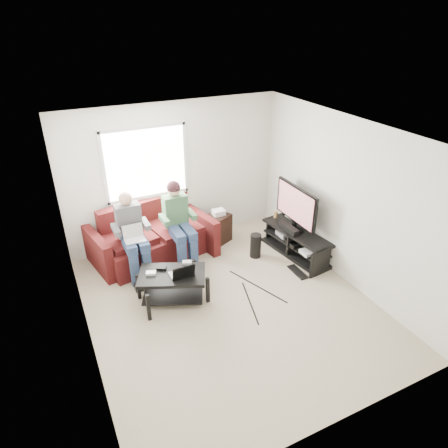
{
  "coord_description": "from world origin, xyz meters",
  "views": [
    {
      "loc": [
        -2.13,
        -4.22,
        3.92
      ],
      "look_at": [
        0.2,
        0.6,
        1.04
      ],
      "focal_mm": 32.0,
      "sensor_mm": 36.0,
      "label": 1
    }
  ],
  "objects_px": {
    "sofa": "(152,239)",
    "subwoofer": "(256,246)",
    "tv": "(296,206)",
    "tv_stand": "(296,244)",
    "end_table": "(219,227)",
    "coffee_table": "(172,281)"
  },
  "relations": [
    {
      "from": "sofa",
      "to": "subwoofer",
      "type": "distance_m",
      "value": 1.85
    },
    {
      "from": "coffee_table",
      "to": "tv",
      "type": "relative_size",
      "value": 1.03
    },
    {
      "from": "tv",
      "to": "sofa",
      "type": "bearing_deg",
      "value": 157.17
    },
    {
      "from": "sofa",
      "to": "tv",
      "type": "bearing_deg",
      "value": -22.83
    },
    {
      "from": "tv",
      "to": "subwoofer",
      "type": "distance_m",
      "value": 1.0
    },
    {
      "from": "sofa",
      "to": "tv_stand",
      "type": "height_order",
      "value": "sofa"
    },
    {
      "from": "sofa",
      "to": "end_table",
      "type": "bearing_deg",
      "value": -1.14
    },
    {
      "from": "coffee_table",
      "to": "end_table",
      "type": "xyz_separation_m",
      "value": [
        1.39,
        1.32,
        -0.07
      ]
    },
    {
      "from": "coffee_table",
      "to": "tv",
      "type": "bearing_deg",
      "value": 8.66
    },
    {
      "from": "sofa",
      "to": "tv",
      "type": "xyz_separation_m",
      "value": [
        2.33,
        -0.98,
        0.59
      ]
    },
    {
      "from": "coffee_table",
      "to": "subwoofer",
      "type": "xyz_separation_m",
      "value": [
        1.74,
        0.53,
        -0.14
      ]
    },
    {
      "from": "tv",
      "to": "subwoofer",
      "type": "height_order",
      "value": "tv"
    },
    {
      "from": "coffee_table",
      "to": "tv",
      "type": "xyz_separation_m",
      "value": [
        2.42,
        0.37,
        0.57
      ]
    },
    {
      "from": "sofa",
      "to": "tv",
      "type": "height_order",
      "value": "tv"
    },
    {
      "from": "subwoofer",
      "to": "end_table",
      "type": "distance_m",
      "value": 0.87
    },
    {
      "from": "subwoofer",
      "to": "end_table",
      "type": "height_order",
      "value": "end_table"
    },
    {
      "from": "tv_stand",
      "to": "subwoofer",
      "type": "xyz_separation_m",
      "value": [
        -0.69,
        0.26,
        0.01
      ]
    },
    {
      "from": "tv_stand",
      "to": "subwoofer",
      "type": "distance_m",
      "value": 0.73
    },
    {
      "from": "tv",
      "to": "end_table",
      "type": "bearing_deg",
      "value": 137.18
    },
    {
      "from": "coffee_table",
      "to": "tv_stand",
      "type": "xyz_separation_m",
      "value": [
        2.42,
        0.27,
        -0.15
      ]
    },
    {
      "from": "tv_stand",
      "to": "tv",
      "type": "relative_size",
      "value": 1.35
    },
    {
      "from": "sofa",
      "to": "subwoofer",
      "type": "height_order",
      "value": "sofa"
    }
  ]
}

